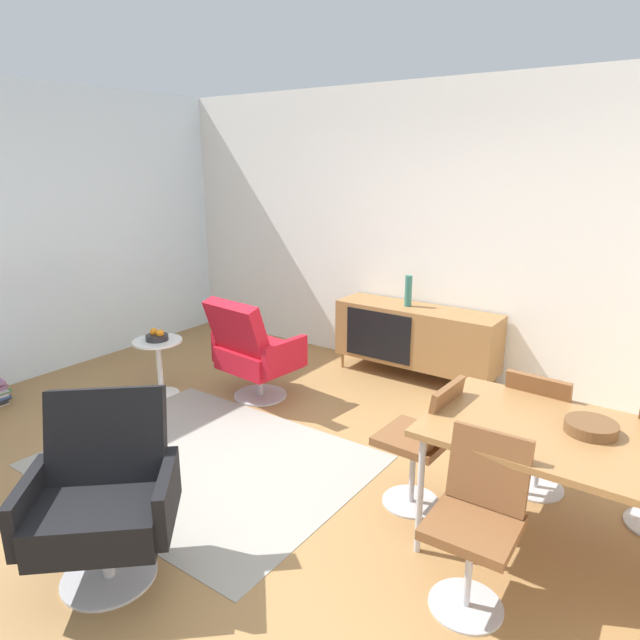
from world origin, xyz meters
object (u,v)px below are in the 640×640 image
armchair_black_shell (103,491)px  side_table_round (159,361)px  vase_cobalt (408,291)px  dining_table (588,446)px  dining_chair_near_window (423,438)px  sideboard (416,335)px  dining_chair_front_left (477,517)px  wooden_bowl_on_table (591,427)px  fruit_bowl (157,336)px  dining_chair_back_left (540,427)px  lounge_chair_red (253,350)px

armchair_black_shell → side_table_round: bearing=134.3°
vase_cobalt → dining_table: (1.97, -1.92, -0.17)m
dining_chair_near_window → armchair_black_shell: (-1.09, -1.45, -0.00)m
sideboard → vase_cobalt: bearing=178.9°
vase_cobalt → side_table_round: (-1.64, -1.71, -0.55)m
dining_chair_front_left → wooden_bowl_on_table: bearing=61.6°
sideboard → vase_cobalt: size_ratio=5.29×
vase_cobalt → fruit_bowl: (-1.64, -1.71, -0.31)m
armchair_black_shell → fruit_bowl: (-1.62, 1.66, 0.09)m
sideboard → vase_cobalt: vase_cobalt is taller
dining_chair_back_left → lounge_chair_red: 2.47m
vase_cobalt → lounge_chair_red: bearing=-123.5°
lounge_chair_red → armchair_black_shell: 2.24m
wooden_bowl_on_table → side_table_round: wooden_bowl_on_table is taller
sideboard → dining_chair_back_left: bearing=-42.0°
sideboard → vase_cobalt: 0.44m
sideboard → dining_chair_back_left: dining_chair_back_left is taller
sideboard → dining_chair_front_left: size_ratio=1.87×
wooden_bowl_on_table → armchair_black_shell: size_ratio=0.27×
lounge_chair_red → dining_chair_front_left: bearing=-25.6°
sideboard → dining_table: (1.87, -1.92, 0.26)m
armchair_black_shell → dining_chair_back_left: bearing=51.0°
vase_cobalt → wooden_bowl_on_table: 2.69m
armchair_black_shell → dining_chair_front_left: bearing=28.6°
wooden_bowl_on_table → armchair_black_shell: (-1.97, -1.53, -0.30)m
side_table_round → lounge_chair_red: bearing=28.0°
wooden_bowl_on_table → armchair_black_shell: 2.51m
dining_table → dining_chair_front_left: dining_chair_front_left is taller
dining_chair_near_window → armchair_black_shell: 1.81m
vase_cobalt → dining_table: 2.76m
sideboard → side_table_round: sideboard is taller
fruit_bowl → armchair_black_shell: bearing=-45.7°
lounge_chair_red → fruit_bowl: 0.89m
lounge_chair_red → dining_table: bearing=-12.5°
dining_chair_back_left → armchair_black_shell: armchair_black_shell is taller
wooden_bowl_on_table → armchair_black_shell: armchair_black_shell is taller
dining_chair_back_left → fruit_bowl: bearing=-173.9°
lounge_chair_red → wooden_bowl_on_table: bearing=-11.1°
lounge_chair_red → side_table_round: (-0.78, -0.42, -0.15)m
dining_chair_near_window → side_table_round: 2.73m
lounge_chair_red → armchair_black_shell: same height
dining_chair_front_left → dining_chair_near_window: same height
dining_chair_near_window → side_table_round: size_ratio=1.65×
armchair_black_shell → fruit_bowl: 2.32m
dining_chair_back_left → fruit_bowl: size_ratio=4.28×
dining_table → fruit_bowl: size_ratio=8.00×
sideboard → dining_table: bearing=-45.8°
vase_cobalt → sideboard: bearing=-1.1°
dining_table → dining_chair_back_left: size_ratio=1.87×
dining_table → side_table_round: 3.63m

